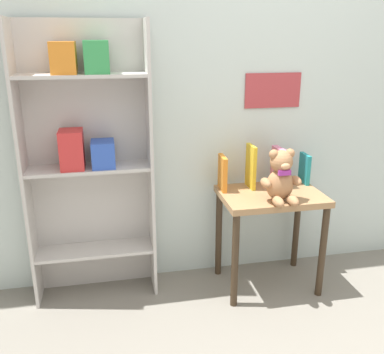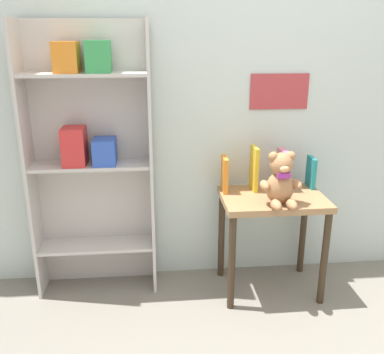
# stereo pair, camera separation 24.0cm
# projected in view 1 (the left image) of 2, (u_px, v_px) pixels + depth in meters

# --- Properties ---
(wall_back) EXTENTS (4.80, 0.07, 2.50)m
(wall_back) POSITION_uv_depth(u_px,v_px,m) (246.00, 75.00, 2.52)
(wall_back) COLOR silver
(wall_back) RESTS_ON ground_plane
(bookshelf_side) EXTENTS (0.69, 0.22, 1.56)m
(bookshelf_side) POSITION_uv_depth(u_px,v_px,m) (88.00, 152.00, 2.35)
(bookshelf_side) COLOR #BCB7B2
(bookshelf_side) RESTS_ON ground_plane
(display_table) EXTENTS (0.59, 0.41, 0.60)m
(display_table) POSITION_uv_depth(u_px,v_px,m) (270.00, 210.00, 2.51)
(display_table) COLOR #9E754C
(display_table) RESTS_ON ground_plane
(teddy_bear) EXTENTS (0.22, 0.20, 0.29)m
(teddy_bear) POSITION_uv_depth(u_px,v_px,m) (281.00, 178.00, 2.32)
(teddy_bear) COLOR #A8754C
(teddy_bear) RESTS_ON display_table
(book_standing_orange) EXTENTS (0.03, 0.14, 0.20)m
(book_standing_orange) POSITION_uv_depth(u_px,v_px,m) (223.00, 173.00, 2.51)
(book_standing_orange) COLOR orange
(book_standing_orange) RESTS_ON display_table
(book_standing_yellow) EXTENTS (0.02, 0.13, 0.26)m
(book_standing_yellow) POSITION_uv_depth(u_px,v_px,m) (251.00, 167.00, 2.53)
(book_standing_yellow) COLOR gold
(book_standing_yellow) RESTS_ON display_table
(book_standing_pink) EXTENTS (0.04, 0.15, 0.23)m
(book_standing_pink) POSITION_uv_depth(u_px,v_px,m) (278.00, 167.00, 2.58)
(book_standing_pink) COLOR #D17093
(book_standing_pink) RESTS_ON display_table
(book_standing_teal) EXTENTS (0.03, 0.12, 0.18)m
(book_standing_teal) POSITION_uv_depth(u_px,v_px,m) (305.00, 169.00, 2.62)
(book_standing_teal) COLOR teal
(book_standing_teal) RESTS_ON display_table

